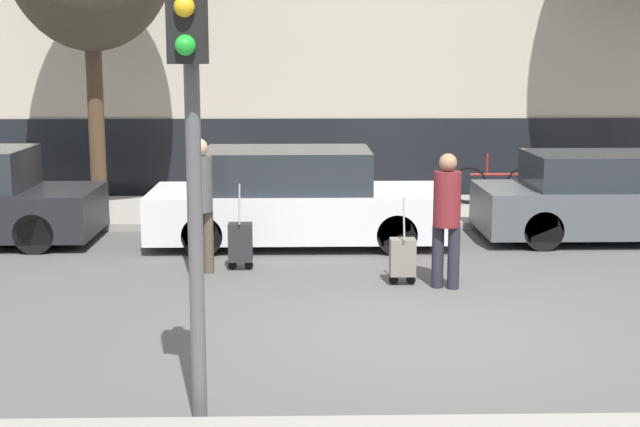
{
  "coord_description": "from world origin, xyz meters",
  "views": [
    {
      "loc": [
        -1.28,
        -9.04,
        2.89
      ],
      "look_at": [
        -1.02,
        1.8,
        0.95
      ],
      "focal_mm": 50.0,
      "sensor_mm": 36.0,
      "label": 1
    }
  ],
  "objects_px": {
    "pedestrian_right": "(447,212)",
    "parked_bicycle": "(496,184)",
    "trolley_right": "(403,257)",
    "parked_car_1": "(296,200)",
    "parked_car_2": "(609,199)",
    "trolley_left": "(240,242)",
    "pedestrian_left": "(200,197)",
    "traffic_light": "(190,96)"
  },
  "relations": [
    {
      "from": "pedestrian_left",
      "to": "trolley_right",
      "type": "distance_m",
      "value": 2.79
    },
    {
      "from": "pedestrian_left",
      "to": "trolley_left",
      "type": "relative_size",
      "value": 1.53
    },
    {
      "from": "parked_car_1",
      "to": "parked_car_2",
      "type": "height_order",
      "value": "parked_car_1"
    },
    {
      "from": "parked_car_1",
      "to": "parked_car_2",
      "type": "distance_m",
      "value": 4.93
    },
    {
      "from": "traffic_light",
      "to": "parked_bicycle",
      "type": "relative_size",
      "value": 2.05
    },
    {
      "from": "parked_car_2",
      "to": "trolley_right",
      "type": "relative_size",
      "value": 3.67
    },
    {
      "from": "pedestrian_left",
      "to": "traffic_light",
      "type": "relative_size",
      "value": 0.5
    },
    {
      "from": "parked_car_1",
      "to": "parked_bicycle",
      "type": "bearing_deg",
      "value": 37.77
    },
    {
      "from": "trolley_right",
      "to": "trolley_left",
      "type": "bearing_deg",
      "value": 158.14
    },
    {
      "from": "parked_car_2",
      "to": "trolley_left",
      "type": "bearing_deg",
      "value": -161.7
    },
    {
      "from": "parked_car_2",
      "to": "parked_bicycle",
      "type": "xyz_separation_m",
      "value": [
        -1.18,
        2.72,
        -0.15
      ]
    },
    {
      "from": "parked_car_2",
      "to": "pedestrian_left",
      "type": "xyz_separation_m",
      "value": [
        -6.19,
        -2.08,
        0.39
      ]
    },
    {
      "from": "parked_car_2",
      "to": "parked_car_1",
      "type": "bearing_deg",
      "value": -177.84
    },
    {
      "from": "traffic_light",
      "to": "parked_car_2",
      "type": "bearing_deg",
      "value": 51.08
    },
    {
      "from": "parked_car_2",
      "to": "trolley_right",
      "type": "height_order",
      "value": "parked_car_2"
    },
    {
      "from": "parked_car_2",
      "to": "pedestrian_right",
      "type": "bearing_deg",
      "value": -136.32
    },
    {
      "from": "trolley_left",
      "to": "traffic_light",
      "type": "relative_size",
      "value": 0.33
    },
    {
      "from": "parked_car_2",
      "to": "pedestrian_right",
      "type": "xyz_separation_m",
      "value": [
        -3.05,
        -2.91,
        0.32
      ]
    },
    {
      "from": "trolley_right",
      "to": "traffic_light",
      "type": "xyz_separation_m",
      "value": [
        -2.12,
        -4.32,
        2.23
      ]
    },
    {
      "from": "trolley_left",
      "to": "pedestrian_right",
      "type": "relative_size",
      "value": 0.7
    },
    {
      "from": "parked_bicycle",
      "to": "trolley_right",
      "type": "bearing_deg",
      "value": -113.7
    },
    {
      "from": "parked_car_2",
      "to": "trolley_right",
      "type": "xyz_separation_m",
      "value": [
        -3.57,
        -2.73,
        -0.29
      ]
    },
    {
      "from": "parked_bicycle",
      "to": "trolley_left",
      "type": "bearing_deg",
      "value": -134.4
    },
    {
      "from": "parked_car_2",
      "to": "pedestrian_right",
      "type": "distance_m",
      "value": 4.23
    },
    {
      "from": "pedestrian_right",
      "to": "trolley_right",
      "type": "bearing_deg",
      "value": -179.94
    },
    {
      "from": "trolley_right",
      "to": "parked_bicycle",
      "type": "xyz_separation_m",
      "value": [
        2.39,
        5.44,
        0.14
      ]
    },
    {
      "from": "parked_car_1",
      "to": "pedestrian_right",
      "type": "bearing_deg",
      "value": -55.51
    },
    {
      "from": "trolley_right",
      "to": "parked_bicycle",
      "type": "height_order",
      "value": "trolley_right"
    },
    {
      "from": "parked_bicycle",
      "to": "parked_car_2",
      "type": "bearing_deg",
      "value": -66.57
    },
    {
      "from": "trolley_right",
      "to": "parked_car_1",
      "type": "bearing_deg",
      "value": 118.13
    },
    {
      "from": "parked_car_1",
      "to": "trolley_right",
      "type": "distance_m",
      "value": 2.9
    },
    {
      "from": "parked_car_1",
      "to": "pedestrian_right",
      "type": "relative_size",
      "value": 2.69
    },
    {
      "from": "pedestrian_right",
      "to": "parked_bicycle",
      "type": "bearing_deg",
      "value": 91.73
    },
    {
      "from": "parked_car_2",
      "to": "pedestrian_right",
      "type": "height_order",
      "value": "pedestrian_right"
    },
    {
      "from": "traffic_light",
      "to": "trolley_left",
      "type": "bearing_deg",
      "value": 89.94
    },
    {
      "from": "parked_car_1",
      "to": "pedestrian_left",
      "type": "xyz_separation_m",
      "value": [
        -1.27,
        -1.89,
        0.36
      ]
    },
    {
      "from": "parked_car_1",
      "to": "trolley_right",
      "type": "relative_size",
      "value": 4.03
    },
    {
      "from": "pedestrian_right",
      "to": "trolley_left",
      "type": "bearing_deg",
      "value": 178.62
    },
    {
      "from": "pedestrian_right",
      "to": "trolley_right",
      "type": "distance_m",
      "value": 0.82
    },
    {
      "from": "trolley_left",
      "to": "pedestrian_right",
      "type": "distance_m",
      "value": 2.88
    },
    {
      "from": "parked_car_2",
      "to": "trolley_right",
      "type": "distance_m",
      "value": 4.5
    },
    {
      "from": "pedestrian_left",
      "to": "trolley_right",
      "type": "bearing_deg",
      "value": 144.7
    }
  ]
}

